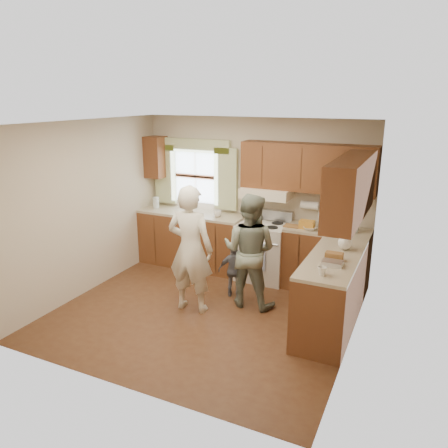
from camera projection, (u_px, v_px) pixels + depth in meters
The scene contains 6 objects.
room at pixel (204, 224), 5.54m from camera, with size 3.80×3.80×3.80m.
kitchen_fixtures at pixel (276, 237), 6.35m from camera, with size 3.80×2.25×2.15m.
stove at pixel (263, 250), 6.89m from camera, with size 0.76×0.67×1.07m.
woman_left at pixel (190, 249), 5.76m from camera, with size 0.63×0.41×1.73m, color silver.
woman_right at pixel (249, 251), 5.92m from camera, with size 0.77×0.60×1.58m, color #223E2B.
child at pixel (234, 270), 6.28m from camera, with size 0.46×0.19×0.79m, color slate.
Camera 1 is at (2.49, -4.71, 2.81)m, focal length 35.00 mm.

